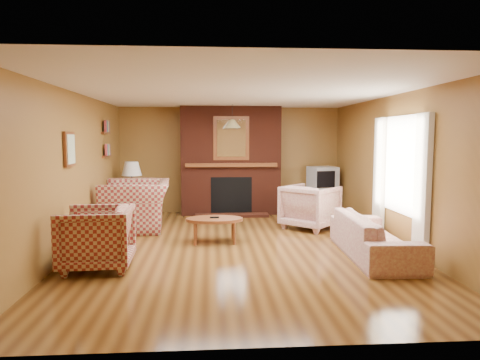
{
  "coord_description": "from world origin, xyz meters",
  "views": [
    {
      "loc": [
        -0.46,
        -6.57,
        1.72
      ],
      "look_at": [
        0.04,
        0.6,
        1.0
      ],
      "focal_mm": 32.0,
      "sensor_mm": 36.0,
      "label": 1
    }
  ],
  "objects": [
    {
      "name": "floor",
      "position": [
        0.0,
        0.0,
        0.0
      ],
      "size": [
        6.5,
        6.5,
        0.0
      ],
      "primitive_type": "plane",
      "color": "#4E2C10",
      "rests_on": "ground"
    },
    {
      "name": "ceiling",
      "position": [
        0.0,
        0.0,
        2.4
      ],
      "size": [
        6.5,
        6.5,
        0.0
      ],
      "primitive_type": "plane",
      "rotation": [
        3.14,
        0.0,
        0.0
      ],
      "color": "silver",
      "rests_on": "wall_back"
    },
    {
      "name": "wall_back",
      "position": [
        0.0,
        3.25,
        1.2
      ],
      "size": [
        6.5,
        0.0,
        6.5
      ],
      "primitive_type": "plane",
      "rotation": [
        1.57,
        0.0,
        0.0
      ],
      "color": "olive",
      "rests_on": "floor"
    },
    {
      "name": "wall_front",
      "position": [
        0.0,
        -3.25,
        1.2
      ],
      "size": [
        6.5,
        0.0,
        6.5
      ],
      "primitive_type": "plane",
      "rotation": [
        -1.57,
        0.0,
        0.0
      ],
      "color": "olive",
      "rests_on": "floor"
    },
    {
      "name": "wall_left",
      "position": [
        -2.5,
        0.0,
        1.2
      ],
      "size": [
        0.0,
        6.5,
        6.5
      ],
      "primitive_type": "plane",
      "rotation": [
        1.57,
        0.0,
        1.57
      ],
      "color": "olive",
      "rests_on": "floor"
    },
    {
      "name": "wall_right",
      "position": [
        2.5,
        0.0,
        1.2
      ],
      "size": [
        0.0,
        6.5,
        6.5
      ],
      "primitive_type": "plane",
      "rotation": [
        1.57,
        0.0,
        -1.57
      ],
      "color": "olive",
      "rests_on": "floor"
    },
    {
      "name": "fireplace",
      "position": [
        0.0,
        2.98,
        1.18
      ],
      "size": [
        2.2,
        0.82,
        2.4
      ],
      "color": "#491B10",
      "rests_on": "floor"
    },
    {
      "name": "window_right",
      "position": [
        2.45,
        -0.2,
        1.13
      ],
      "size": [
        0.1,
        1.85,
        2.0
      ],
      "color": "beige",
      "rests_on": "wall_right"
    },
    {
      "name": "bookshelf",
      "position": [
        -2.44,
        1.9,
        1.67
      ],
      "size": [
        0.09,
        0.55,
        0.71
      ],
      "color": "brown",
      "rests_on": "wall_left"
    },
    {
      "name": "botanical_print",
      "position": [
        -2.47,
        -0.3,
        1.55
      ],
      "size": [
        0.05,
        0.4,
        0.5
      ],
      "color": "brown",
      "rests_on": "wall_left"
    },
    {
      "name": "pendant_light",
      "position": [
        0.0,
        2.3,
        2.0
      ],
      "size": [
        0.36,
        0.36,
        0.48
      ],
      "color": "black",
      "rests_on": "ceiling"
    },
    {
      "name": "plaid_loveseat",
      "position": [
        -1.85,
        1.47,
        0.45
      ],
      "size": [
        1.34,
        1.5,
        0.91
      ],
      "primitive_type": "imported",
      "rotation": [
        0.0,
        0.0,
        -1.49
      ],
      "color": "maroon",
      "rests_on": "floor"
    },
    {
      "name": "plaid_armchair",
      "position": [
        -1.95,
        -0.98,
        0.41
      ],
      "size": [
        0.95,
        0.92,
        0.82
      ],
      "primitive_type": "imported",
      "rotation": [
        0.0,
        0.0,
        -1.52
      ],
      "color": "maroon",
      "rests_on": "floor"
    },
    {
      "name": "floral_sofa",
      "position": [
        1.9,
        -0.66,
        0.3
      ],
      "size": [
        0.9,
        2.09,
        0.6
      ],
      "primitive_type": "imported",
      "rotation": [
        0.0,
        0.0,
        1.52
      ],
      "color": "beige",
      "rests_on": "floor"
    },
    {
      "name": "floral_armchair",
      "position": [
        1.42,
        1.3,
        0.41
      ],
      "size": [
        1.27,
        1.27,
        0.83
      ],
      "primitive_type": "imported",
      "rotation": [
        0.0,
        0.0,
        2.38
      ],
      "color": "beige",
      "rests_on": "floor"
    },
    {
      "name": "coffee_table",
      "position": [
        -0.4,
        0.33,
        0.36
      ],
      "size": [
        0.93,
        0.58,
        0.43
      ],
      "color": "brown",
      "rests_on": "floor"
    },
    {
      "name": "side_table",
      "position": [
        -2.1,
        2.45,
        0.27
      ],
      "size": [
        0.43,
        0.43,
        0.53
      ],
      "primitive_type": "cube",
      "rotation": [
        0.0,
        0.0,
        0.08
      ],
      "color": "brown",
      "rests_on": "floor"
    },
    {
      "name": "table_lamp",
      "position": [
        -2.1,
        2.45,
        0.91
      ],
      "size": [
        0.41,
        0.41,
        0.68
      ],
      "color": "white",
      "rests_on": "side_table"
    },
    {
      "name": "tv_stand",
      "position": [
        2.05,
        2.8,
        0.28
      ],
      "size": [
        0.55,
        0.51,
        0.55
      ],
      "primitive_type": "cube",
      "rotation": [
        0.0,
        0.0,
        0.09
      ],
      "color": "black",
      "rests_on": "floor"
    },
    {
      "name": "crt_tv",
      "position": [
        2.05,
        2.79,
        0.81
      ],
      "size": [
        0.65,
        0.65,
        0.51
      ],
      "color": "#B0B3B9",
      "rests_on": "tv_stand"
    }
  ]
}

